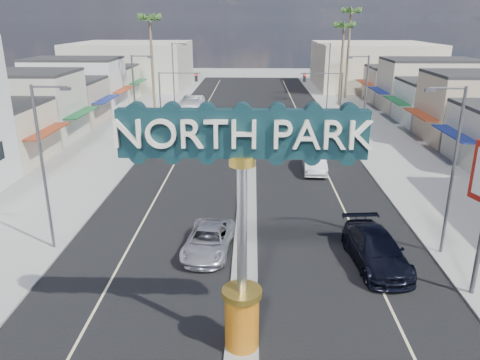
# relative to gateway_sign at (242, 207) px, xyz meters

# --- Properties ---
(ground) EXTENTS (160.00, 160.00, 0.00)m
(ground) POSITION_rel_gateway_sign_xyz_m (0.00, 28.02, -5.93)
(ground) COLOR gray
(ground) RESTS_ON ground
(road) EXTENTS (20.00, 120.00, 0.01)m
(road) POSITION_rel_gateway_sign_xyz_m (0.00, 28.02, -5.92)
(road) COLOR black
(road) RESTS_ON ground
(median_island) EXTENTS (1.30, 30.00, 0.16)m
(median_island) POSITION_rel_gateway_sign_xyz_m (0.00, 12.02, -5.85)
(median_island) COLOR gray
(median_island) RESTS_ON ground
(sidewalk_left) EXTENTS (8.00, 120.00, 0.12)m
(sidewalk_left) POSITION_rel_gateway_sign_xyz_m (-14.00, 28.02, -5.87)
(sidewalk_left) COLOR gray
(sidewalk_left) RESTS_ON ground
(sidewalk_right) EXTENTS (8.00, 120.00, 0.12)m
(sidewalk_right) POSITION_rel_gateway_sign_xyz_m (14.00, 28.02, -5.87)
(sidewalk_right) COLOR gray
(sidewalk_right) RESTS_ON ground
(storefront_row_left) EXTENTS (12.00, 42.00, 6.00)m
(storefront_row_left) POSITION_rel_gateway_sign_xyz_m (-24.00, 41.02, -2.93)
(storefront_row_left) COLOR beige
(storefront_row_left) RESTS_ON ground
(storefront_row_right) EXTENTS (12.00, 42.00, 6.00)m
(storefront_row_right) POSITION_rel_gateway_sign_xyz_m (24.00, 41.02, -2.93)
(storefront_row_right) COLOR #B7B29E
(storefront_row_right) RESTS_ON ground
(backdrop_far_left) EXTENTS (20.00, 20.00, 8.00)m
(backdrop_far_left) POSITION_rel_gateway_sign_xyz_m (-22.00, 73.02, -1.93)
(backdrop_far_left) COLOR #B7B29E
(backdrop_far_left) RESTS_ON ground
(backdrop_far_right) EXTENTS (20.00, 20.00, 8.00)m
(backdrop_far_right) POSITION_rel_gateway_sign_xyz_m (22.00, 73.02, -1.93)
(backdrop_far_right) COLOR beige
(backdrop_far_right) RESTS_ON ground
(gateway_sign) EXTENTS (8.20, 1.50, 9.15)m
(gateway_sign) POSITION_rel_gateway_sign_xyz_m (0.00, 0.00, 0.00)
(gateway_sign) COLOR #C3600F
(gateway_sign) RESTS_ON median_island
(traffic_signal_left) EXTENTS (5.09, 0.45, 6.00)m
(traffic_signal_left) POSITION_rel_gateway_sign_xyz_m (-9.18, 42.02, -1.65)
(traffic_signal_left) COLOR #47474C
(traffic_signal_left) RESTS_ON ground
(traffic_signal_right) EXTENTS (5.09, 0.45, 6.00)m
(traffic_signal_right) POSITION_rel_gateway_sign_xyz_m (9.18, 42.02, -1.65)
(traffic_signal_right) COLOR #47474C
(traffic_signal_right) RESTS_ON ground
(streetlight_l_near) EXTENTS (2.03, 0.22, 9.00)m
(streetlight_l_near) POSITION_rel_gateway_sign_xyz_m (-10.43, 8.02, -0.86)
(streetlight_l_near) COLOR #47474C
(streetlight_l_near) RESTS_ON ground
(streetlight_l_mid) EXTENTS (2.03, 0.22, 9.00)m
(streetlight_l_mid) POSITION_rel_gateway_sign_xyz_m (-10.43, 28.02, -0.86)
(streetlight_l_mid) COLOR #47474C
(streetlight_l_mid) RESTS_ON ground
(streetlight_l_far) EXTENTS (2.03, 0.22, 9.00)m
(streetlight_l_far) POSITION_rel_gateway_sign_xyz_m (-10.43, 50.02, -0.86)
(streetlight_l_far) COLOR #47474C
(streetlight_l_far) RESTS_ON ground
(streetlight_r_near) EXTENTS (2.03, 0.22, 9.00)m
(streetlight_r_near) POSITION_rel_gateway_sign_xyz_m (10.43, 8.02, -0.86)
(streetlight_r_near) COLOR #47474C
(streetlight_r_near) RESTS_ON ground
(streetlight_r_mid) EXTENTS (2.03, 0.22, 9.00)m
(streetlight_r_mid) POSITION_rel_gateway_sign_xyz_m (10.43, 28.02, -0.86)
(streetlight_r_mid) COLOR #47474C
(streetlight_r_mid) RESTS_ON ground
(streetlight_r_far) EXTENTS (2.03, 0.22, 9.00)m
(streetlight_r_far) POSITION_rel_gateway_sign_xyz_m (10.43, 50.02, -0.86)
(streetlight_r_far) COLOR #47474C
(streetlight_r_far) RESTS_ON ground
(palm_left_far) EXTENTS (2.60, 2.60, 13.10)m
(palm_left_far) POSITION_rel_gateway_sign_xyz_m (-13.00, 48.02, 5.57)
(palm_left_far) COLOR brown
(palm_left_far) RESTS_ON ground
(palm_right_mid) EXTENTS (2.60, 2.60, 12.10)m
(palm_right_mid) POSITION_rel_gateway_sign_xyz_m (13.00, 54.02, 4.67)
(palm_right_mid) COLOR brown
(palm_right_mid) RESTS_ON ground
(palm_right_far) EXTENTS (2.60, 2.60, 14.10)m
(palm_right_far) POSITION_rel_gateway_sign_xyz_m (15.00, 60.02, 6.46)
(palm_right_far) COLOR brown
(palm_right_far) RESTS_ON ground
(suv_left) EXTENTS (2.82, 5.30, 1.42)m
(suv_left) POSITION_rel_gateway_sign_xyz_m (-2.00, 7.86, -5.22)
(suv_left) COLOR silver
(suv_left) RESTS_ON ground
(suv_right) EXTENTS (2.96, 6.12, 1.72)m
(suv_right) POSITION_rel_gateway_sign_xyz_m (6.74, 6.74, -5.07)
(suv_right) COLOR black
(suv_right) RESTS_ON ground
(car_parked_left) EXTENTS (1.89, 4.16, 1.38)m
(car_parked_left) POSITION_rel_gateway_sign_xyz_m (-9.00, 27.69, -5.24)
(car_parked_left) COLOR slate
(car_parked_left) RESTS_ON ground
(car_parked_right) EXTENTS (2.03, 5.21, 1.69)m
(car_parked_right) POSITION_rel_gateway_sign_xyz_m (5.50, 22.41, -5.08)
(car_parked_right) COLOR silver
(car_parked_right) RESTS_ON ground
(city_bus) EXTENTS (3.29, 11.71, 3.23)m
(city_bus) POSITION_rel_gateway_sign_xyz_m (-6.78, 38.10, -4.31)
(city_bus) COLOR white
(city_bus) RESTS_ON ground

